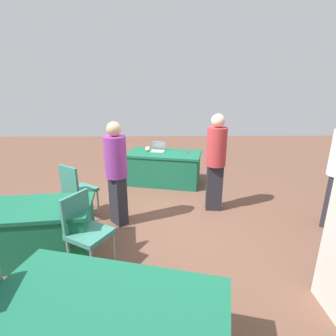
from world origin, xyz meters
TOP-DOWN VIEW (x-y plane):
  - ground_plane at (0.00, 0.00)m, footprint 14.40×14.40m
  - table_foreground at (0.10, -1.75)m, footprint 1.77×1.17m
  - table_mid_right at (0.54, 2.44)m, footprint 1.95×1.26m
  - table_back_left at (2.00, 0.93)m, footprint 1.94×1.01m
  - chair_near_front at (1.56, -0.12)m, footprint 0.61×0.61m
  - chair_tucked_right at (1.07, 1.16)m, footprint 0.60×0.60m
  - person_presenter at (0.85, 0.06)m, footprint 0.48×0.48m
  - person_attendee_standing at (-0.80, -0.41)m, footprint 0.37×0.37m
  - laptop_silver at (0.24, -1.90)m, footprint 0.37×0.35m
  - yarn_ball at (0.47, -1.85)m, footprint 0.12×0.12m
  - scissors_red at (-0.42, -1.78)m, footprint 0.09×0.18m

SIDE VIEW (x-z plane):
  - ground_plane at x=0.00m, z-range 0.00..0.00m
  - table_mid_right at x=0.54m, z-range 0.00..0.72m
  - table_foreground at x=0.10m, z-range 0.00..0.72m
  - table_back_left at x=2.00m, z-range 0.00..0.72m
  - chair_near_front at x=1.56m, z-range 0.07..1.04m
  - chair_tucked_right at x=1.07m, z-range 0.08..1.05m
  - scissors_red at x=-0.42m, z-range 0.72..0.73m
  - laptop_silver at x=0.24m, z-range 0.66..0.86m
  - yarn_ball at x=0.47m, z-range 0.72..0.84m
  - person_presenter at x=0.85m, z-range 0.10..1.78m
  - person_attendee_standing at x=-0.80m, z-range 0.10..1.84m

